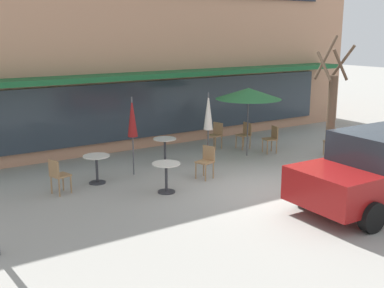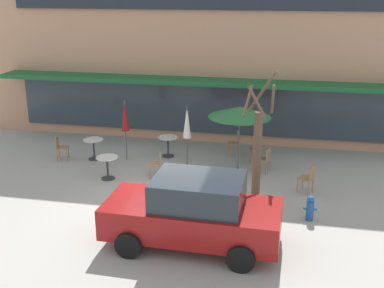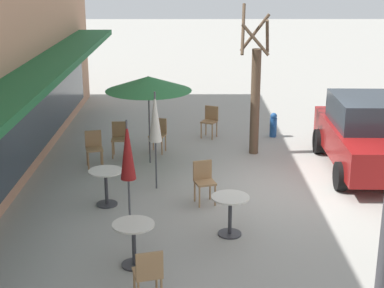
{
  "view_description": "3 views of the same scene",
  "coord_description": "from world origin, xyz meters",
  "px_view_note": "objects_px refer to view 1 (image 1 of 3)",
  "views": [
    {
      "loc": [
        -8.05,
        -8.4,
        3.93
      ],
      "look_at": [
        -0.73,
        2.68,
        0.82
      ],
      "focal_mm": 45.0,
      "sensor_mm": 36.0,
      "label": 1
    },
    {
      "loc": [
        3.29,
        -12.18,
        6.05
      ],
      "look_at": [
        0.2,
        3.19,
        0.81
      ],
      "focal_mm": 45.0,
      "sensor_mm": 36.0,
      "label": 2
    },
    {
      "loc": [
        -12.16,
        2.25,
        4.85
      ],
      "look_at": [
        -0.41,
        2.21,
        1.18
      ],
      "focal_mm": 55.0,
      "sensor_mm": 36.0,
      "label": 3
    }
  ],
  "objects_px": {
    "patio_umbrella_green_folded": "(249,94)",
    "cafe_chair_0": "(334,140)",
    "cafe_chair_1": "(206,159)",
    "patio_umbrella_corner_open": "(132,118)",
    "cafe_chair_2": "(245,133)",
    "cafe_table_streetside": "(97,164)",
    "cafe_chair_3": "(58,174)",
    "cafe_chair_5": "(272,137)",
    "patio_umbrella_cream_folded": "(208,112)",
    "fire_hydrant": "(383,157)",
    "parked_sedan": "(379,170)",
    "cafe_chair_4": "(216,133)",
    "cafe_table_near_wall": "(166,173)",
    "cafe_table_by_tree": "(165,146)",
    "street_tree": "(331,115)"
  },
  "relations": [
    {
      "from": "cafe_table_near_wall",
      "to": "cafe_table_streetside",
      "type": "xyz_separation_m",
      "value": [
        -1.15,
        1.66,
        0.0
      ]
    },
    {
      "from": "cafe_chair_0",
      "to": "fire_hydrant",
      "type": "bearing_deg",
      "value": -89.72
    },
    {
      "from": "cafe_table_by_tree",
      "to": "fire_hydrant",
      "type": "height_order",
      "value": "cafe_table_by_tree"
    },
    {
      "from": "cafe_chair_3",
      "to": "street_tree",
      "type": "relative_size",
      "value": 0.23
    },
    {
      "from": "cafe_chair_4",
      "to": "cafe_chair_5",
      "type": "xyz_separation_m",
      "value": [
        1.17,
        -1.51,
        0.0
      ]
    },
    {
      "from": "street_tree",
      "to": "fire_hydrant",
      "type": "bearing_deg",
      "value": -25.77
    },
    {
      "from": "cafe_chair_0",
      "to": "cafe_chair_3",
      "type": "relative_size",
      "value": 1.0
    },
    {
      "from": "cafe_chair_3",
      "to": "cafe_chair_5",
      "type": "height_order",
      "value": "same"
    },
    {
      "from": "cafe_table_streetside",
      "to": "parked_sedan",
      "type": "distance_m",
      "value": 7.0
    },
    {
      "from": "cafe_table_by_tree",
      "to": "cafe_chair_3",
      "type": "xyz_separation_m",
      "value": [
        -3.7,
        -1.12,
        0.01
      ]
    },
    {
      "from": "cafe_table_near_wall",
      "to": "cafe_chair_1",
      "type": "height_order",
      "value": "cafe_chair_1"
    },
    {
      "from": "cafe_table_streetside",
      "to": "patio_umbrella_cream_folded",
      "type": "distance_m",
      "value": 3.65
    },
    {
      "from": "patio_umbrella_corner_open",
      "to": "street_tree",
      "type": "bearing_deg",
      "value": -29.91
    },
    {
      "from": "patio_umbrella_green_folded",
      "to": "cafe_chair_1",
      "type": "bearing_deg",
      "value": -152.95
    },
    {
      "from": "cafe_table_near_wall",
      "to": "cafe_chair_5",
      "type": "distance_m",
      "value": 5.22
    },
    {
      "from": "cafe_chair_2",
      "to": "cafe_chair_3",
      "type": "height_order",
      "value": "same"
    },
    {
      "from": "cafe_table_streetside",
      "to": "street_tree",
      "type": "bearing_deg",
      "value": -23.39
    },
    {
      "from": "cafe_chair_3",
      "to": "patio_umbrella_green_folded",
      "type": "bearing_deg",
      "value": 3.53
    },
    {
      "from": "cafe_table_by_tree",
      "to": "cafe_chair_4",
      "type": "distance_m",
      "value": 2.48
    },
    {
      "from": "patio_umbrella_cream_folded",
      "to": "fire_hydrant",
      "type": "bearing_deg",
      "value": -37.98
    },
    {
      "from": "patio_umbrella_corner_open",
      "to": "cafe_chair_2",
      "type": "bearing_deg",
      "value": 8.73
    },
    {
      "from": "patio_umbrella_cream_folded",
      "to": "cafe_chair_5",
      "type": "height_order",
      "value": "patio_umbrella_cream_folded"
    },
    {
      "from": "parked_sedan",
      "to": "street_tree",
      "type": "distance_m",
      "value": 2.99
    },
    {
      "from": "patio_umbrella_green_folded",
      "to": "cafe_chair_4",
      "type": "distance_m",
      "value": 2.03
    },
    {
      "from": "cafe_table_streetside",
      "to": "cafe_chair_2",
      "type": "relative_size",
      "value": 0.85
    },
    {
      "from": "patio_umbrella_green_folded",
      "to": "patio_umbrella_cream_folded",
      "type": "distance_m",
      "value": 1.8
    },
    {
      "from": "street_tree",
      "to": "fire_hydrant",
      "type": "relative_size",
      "value": 5.44
    },
    {
      "from": "cafe_chair_2",
      "to": "cafe_chair_5",
      "type": "bearing_deg",
      "value": -70.83
    },
    {
      "from": "cafe_table_streetside",
      "to": "cafe_chair_1",
      "type": "xyz_separation_m",
      "value": [
        2.69,
        -1.21,
        0.01
      ]
    },
    {
      "from": "cafe_chair_1",
      "to": "cafe_chair_3",
      "type": "relative_size",
      "value": 1.0
    },
    {
      "from": "cafe_chair_1",
      "to": "fire_hydrant",
      "type": "relative_size",
      "value": 1.26
    },
    {
      "from": "cafe_chair_5",
      "to": "patio_umbrella_corner_open",
      "type": "bearing_deg",
      "value": 176.89
    },
    {
      "from": "cafe_table_streetside",
      "to": "patio_umbrella_corner_open",
      "type": "relative_size",
      "value": 0.35
    },
    {
      "from": "cafe_table_near_wall",
      "to": "cafe_chair_5",
      "type": "height_order",
      "value": "cafe_chair_5"
    },
    {
      "from": "patio_umbrella_green_folded",
      "to": "cafe_chair_0",
      "type": "distance_m",
      "value": 3.16
    },
    {
      "from": "parked_sedan",
      "to": "fire_hydrant",
      "type": "xyz_separation_m",
      "value": [
        2.8,
        1.86,
        -0.53
      ]
    },
    {
      "from": "patio_umbrella_cream_folded",
      "to": "fire_hydrant",
      "type": "height_order",
      "value": "patio_umbrella_cream_folded"
    },
    {
      "from": "patio_umbrella_corner_open",
      "to": "cafe_chair_2",
      "type": "distance_m",
      "value": 4.8
    },
    {
      "from": "cafe_table_streetside",
      "to": "cafe_chair_5",
      "type": "xyz_separation_m",
      "value": [
        6.13,
        -0.09,
        0.01
      ]
    },
    {
      "from": "cafe_table_near_wall",
      "to": "cafe_table_by_tree",
      "type": "relative_size",
      "value": 1.0
    },
    {
      "from": "fire_hydrant",
      "to": "street_tree",
      "type": "bearing_deg",
      "value": 154.23
    },
    {
      "from": "patio_umbrella_corner_open",
      "to": "parked_sedan",
      "type": "height_order",
      "value": "patio_umbrella_corner_open"
    },
    {
      "from": "patio_umbrella_corner_open",
      "to": "cafe_chair_5",
      "type": "relative_size",
      "value": 2.47
    },
    {
      "from": "cafe_chair_5",
      "to": "cafe_chair_4",
      "type": "bearing_deg",
      "value": 127.83
    },
    {
      "from": "cafe_chair_5",
      "to": "parked_sedan",
      "type": "bearing_deg",
      "value": -105.66
    },
    {
      "from": "cafe_table_near_wall",
      "to": "parked_sedan",
      "type": "height_order",
      "value": "parked_sedan"
    },
    {
      "from": "patio_umbrella_corner_open",
      "to": "cafe_chair_0",
      "type": "bearing_deg",
      "value": -14.93
    },
    {
      "from": "cafe_chair_4",
      "to": "cafe_chair_0",
      "type": "bearing_deg",
      "value": -49.06
    },
    {
      "from": "cafe_chair_0",
      "to": "cafe_chair_1",
      "type": "xyz_separation_m",
      "value": [
        -4.81,
        0.29,
        0.0
      ]
    },
    {
      "from": "cafe_chair_1",
      "to": "street_tree",
      "type": "bearing_deg",
      "value": -22.64
    }
  ]
}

